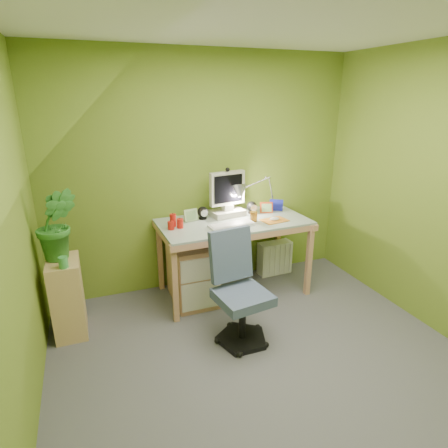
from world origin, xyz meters
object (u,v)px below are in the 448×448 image
object	(u,v)px
potted_plant	(57,224)
task_chair	(243,297)
radiator	(275,258)
desk	(233,257)
side_ledge	(68,297)
desk_lamp	(267,186)
monitor	(227,189)

from	to	relation	value
potted_plant	task_chair	xyz separation A→B (m)	(1.34, -0.70, -0.57)
potted_plant	radiator	xyz separation A→B (m)	(2.20, 0.35, -0.79)
desk	potted_plant	size ratio (longest dim) A/B	2.43
potted_plant	radiator	distance (m)	2.36
side_ledge	radiator	distance (m)	2.24
desk_lamp	potted_plant	bearing A→B (deg)	-178.33
monitor	side_ledge	distance (m)	1.78
monitor	side_ledge	xyz separation A→B (m)	(-1.59, -0.35, -0.73)
desk	side_ledge	size ratio (longest dim) A/B	2.15
desk_lamp	potted_plant	world-z (taller)	desk_lamp
task_chair	monitor	bearing A→B (deg)	68.03
potted_plant	radiator	size ratio (longest dim) A/B	1.58
side_ledge	task_chair	world-z (taller)	task_chair
desk	desk_lamp	bearing A→B (deg)	19.82
monitor	task_chair	distance (m)	1.21
task_chair	radiator	world-z (taller)	task_chair
desk	desk_lamp	distance (m)	0.83
task_chair	radiator	xyz separation A→B (m)	(0.86, 1.04, -0.23)
side_ledge	potted_plant	size ratio (longest dim) A/B	1.13
monitor	task_chair	bearing A→B (deg)	-112.54
radiator	task_chair	bearing A→B (deg)	-131.72
monitor	task_chair	world-z (taller)	monitor
task_chair	radiator	bearing A→B (deg)	42.61
potted_plant	task_chair	bearing A→B (deg)	-27.38
task_chair	radiator	distance (m)	1.37
potted_plant	task_chair	size ratio (longest dim) A/B	0.72
desk	monitor	size ratio (longest dim) A/B	2.60
side_ledge	radiator	xyz separation A→B (m)	(2.20, 0.40, -0.15)
desk	task_chair	xyz separation A→B (m)	(-0.25, -0.81, 0.03)
monitor	side_ledge	size ratio (longest dim) A/B	0.83
potted_plant	task_chair	world-z (taller)	potted_plant
task_chair	radiator	size ratio (longest dim) A/B	2.20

